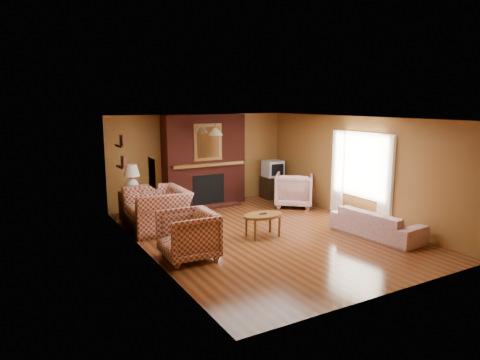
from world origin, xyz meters
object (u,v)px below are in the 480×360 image
floral_sofa (377,223)px  side_table (133,206)px  tv_stand (272,187)px  plaid_loveseat (157,209)px  coffee_table (263,217)px  table_lamp (131,177)px  plaid_armchair (188,235)px  crt_tv (273,169)px  fireplace (204,161)px  floral_armchair (294,190)px

floral_sofa → side_table: 5.45m
tv_stand → plaid_loveseat: bearing=-157.7°
side_table → plaid_loveseat: bearing=-76.3°
floral_sofa → coffee_table: size_ratio=2.18×
coffee_table → table_lamp: table_lamp is taller
plaid_armchair → crt_tv: 5.21m
fireplace → plaid_armchair: size_ratio=2.57×
tv_stand → crt_tv: bearing=-87.2°
plaid_armchair → crt_tv: (4.00, 3.32, 0.42)m
floral_armchair → table_lamp: 4.19m
coffee_table → side_table: bearing=127.4°
floral_sofa → crt_tv: bearing=-8.1°
floral_armchair → floral_sofa: bearing=127.9°
fireplace → floral_sofa: size_ratio=1.27×
plaid_armchair → floral_armchair: bearing=121.2°
coffee_table → side_table: side_table is taller
side_table → plaid_armchair: bearing=-87.1°
crt_tv → fireplace: bearing=174.7°
tv_stand → floral_armchair: bearing=-91.1°
floral_armchair → coffee_table: bearing=79.6°
plaid_loveseat → tv_stand: 4.14m
fireplace → coffee_table: fireplace is taller
floral_sofa → tv_stand: tv_stand is taller
plaid_armchair → floral_sofa: size_ratio=0.50×
floral_armchair → crt_tv: (0.08, 1.13, 0.41)m
table_lamp → side_table: bearing=0.0°
plaid_armchair → floral_armchair: floral_armchair is taller
plaid_loveseat → floral_sofa: 4.61m
tv_stand → table_lamp: bearing=-172.3°
fireplace → side_table: 2.33m
plaid_loveseat → coffee_table: size_ratio=1.58×
plaid_loveseat → crt_tv: (3.90, 1.37, 0.40)m
coffee_table → side_table: (-1.97, 2.57, -0.08)m
tv_stand → fireplace: bearing=177.7°
plaid_loveseat → crt_tv: bearing=110.8°
plaid_loveseat → side_table: (-0.25, 1.03, -0.11)m
floral_armchair → table_lamp: (-4.07, 0.78, 0.59)m
plaid_armchair → floral_armchair: (3.92, 2.19, 0.02)m
plaid_armchair → coffee_table: bearing=104.7°
floral_sofa → plaid_armchair: bearing=73.3°
fireplace → crt_tv: size_ratio=4.67×
floral_sofa → crt_tv: size_ratio=3.67×
fireplace → plaid_loveseat: bearing=-139.8°
table_lamp → tv_stand: table_lamp is taller
floral_sofa → table_lamp: table_lamp is taller
plaid_loveseat → floral_armchair: plaid_loveseat is taller
fireplace → floral_armchair: (1.97, -1.32, -0.74)m
plaid_loveseat → floral_armchair: bearing=95.1°
plaid_armchair → floral_armchair: 4.49m
floral_sofa → table_lamp: 5.50m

